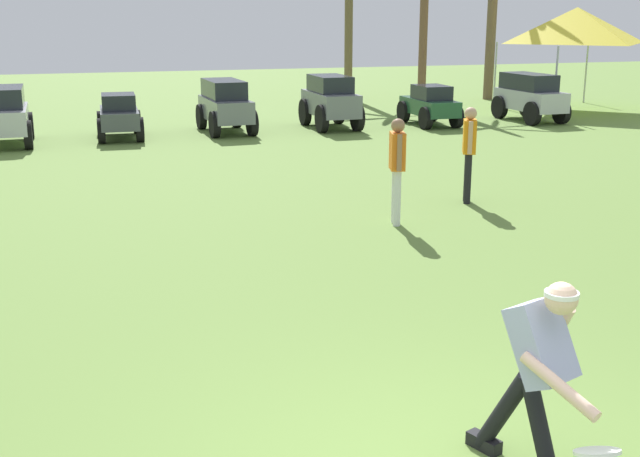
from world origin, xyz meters
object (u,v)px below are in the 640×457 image
parked_car_slot_b (6,114)px  parked_car_slot_g (530,96)px  frisbee_thrower (539,366)px  parked_car_slot_e (330,100)px  parked_car_slot_c (119,115)px  parked_car_slot_f (430,105)px  frisbee_in_flight (597,452)px  event_tent (576,25)px  teammate_near_sideline (469,146)px  palm_tree_left_of_centre (349,1)px  teammate_midfield (397,161)px  parked_car_slot_d (225,104)px

parked_car_slot_b → parked_car_slot_g: bearing=0.4°
frisbee_thrower → parked_car_slot_e: size_ratio=0.60×
parked_car_slot_c → frisbee_thrower: bearing=-84.5°
frisbee_thrower → parked_car_slot_c: size_ratio=0.63×
frisbee_thrower → parked_car_slot_f: bearing=67.2°
frisbee_in_flight → event_tent: (12.59, 18.71, 2.12)m
teammate_near_sideline → palm_tree_left_of_centre: palm_tree_left_of_centre is taller
parked_car_slot_c → parked_car_slot_g: 11.49m
teammate_midfield → parked_car_slot_d: 10.13m
teammate_midfield → parked_car_slot_b: teammate_midfield is taller
parked_car_slot_b → parked_car_slot_d: size_ratio=0.99×
parked_car_slot_b → parked_car_slot_g: 14.10m
parked_car_slot_d → parked_car_slot_g: 8.79m
parked_car_slot_e → frisbee_thrower: bearing=-103.6°
parked_car_slot_e → palm_tree_left_of_centre: palm_tree_left_of_centre is taller
parked_car_slot_b → palm_tree_left_of_centre: 13.78m
teammate_midfield → frisbee_in_flight: bearing=-103.4°
parked_car_slot_b → parked_car_slot_d: (5.31, 0.47, 0.00)m
frisbee_in_flight → palm_tree_left_of_centre: (6.99, 24.25, 2.91)m
teammate_midfield → parked_car_slot_b: (-5.89, 9.64, -0.22)m
parked_car_slot_e → teammate_midfield: bearing=-102.8°
parked_car_slot_g → palm_tree_left_of_centre: size_ratio=0.45×
parked_car_slot_c → event_tent: 14.45m
teammate_near_sideline → palm_tree_left_of_centre: bearing=77.4°
parked_car_slot_e → palm_tree_left_of_centre: size_ratio=0.43×
parked_car_slot_d → event_tent: (11.48, 1.55, 1.92)m
parked_car_slot_d → parked_car_slot_b: bearing=-174.9°
teammate_near_sideline → frisbee_in_flight: bearing=-112.6°
teammate_midfield → parked_car_slot_f: bearing=62.4°
teammate_midfield → event_tent: size_ratio=0.42×
parked_car_slot_e → palm_tree_left_of_centre: 8.21m
frisbee_thrower → palm_tree_left_of_centre: 24.79m
parked_car_slot_f → parked_car_slot_g: (3.12, -0.02, 0.16)m
teammate_midfield → parked_car_slot_g: size_ratio=0.64×
parked_car_slot_c → parked_car_slot_d: parked_car_slot_d is taller
parked_car_slot_f → palm_tree_left_of_centre: (0.22, 7.45, 2.86)m
frisbee_in_flight → parked_car_slot_f: (6.77, 16.81, 0.05)m
parked_car_slot_d → parked_car_slot_g: (8.78, -0.38, 0.00)m
parked_car_slot_f → parked_car_slot_e: bearing=173.9°
frisbee_thrower → parked_car_slot_f: frisbee_thrower is taller
parked_car_slot_f → palm_tree_left_of_centre: 7.98m
parked_car_slot_d → parked_car_slot_e: 2.86m
frisbee_in_flight → parked_car_slot_e: (3.97, 17.10, 0.22)m
parked_car_slot_b → parked_car_slot_f: 10.98m
parked_car_slot_c → frisbee_in_flight: bearing=-84.6°
palm_tree_left_of_centre → frisbee_in_flight: bearing=-106.1°
frisbee_thrower → parked_car_slot_d: frisbee_thrower is taller
teammate_near_sideline → parked_car_slot_c: (-4.94, 8.89, -0.38)m
teammate_midfield → palm_tree_left_of_centre: size_ratio=0.29×
parked_car_slot_c → palm_tree_left_of_centre: bearing=40.6°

